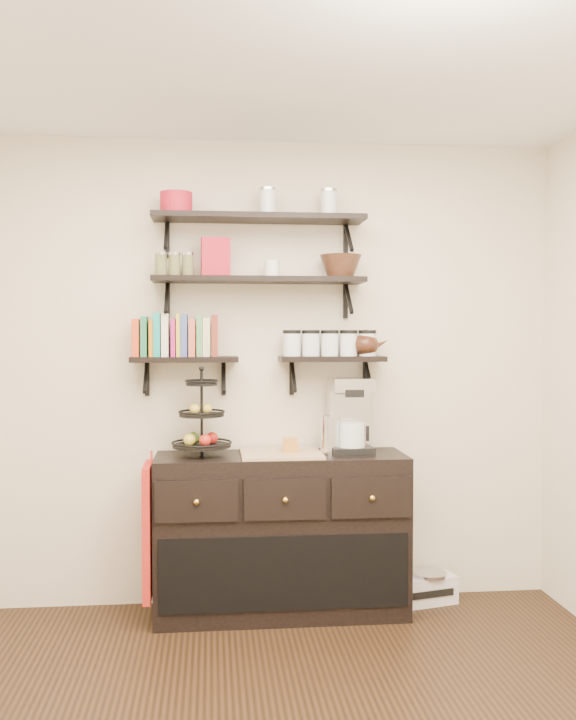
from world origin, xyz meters
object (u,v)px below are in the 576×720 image
Objects in this scene: sideboard at (281,534)px; coffee_maker at (350,417)px; radio at (429,588)px; fruit_stand at (202,426)px.

coffee_maker is at bearing 4.19° from sideboard.
fruit_stand is at bearing 169.04° from radio.
fruit_stand reaches higher than sideboard.
fruit_stand is 1.43× the size of radio.
fruit_stand is 1.64m from radio.
fruit_stand is 1.11× the size of coffee_maker.
sideboard is 3.27× the size of coffee_maker.
sideboard is at bearing -0.43° from fruit_stand.
coffee_maker is 1.12m from radio.
radio is at bearing 4.69° from sideboard.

